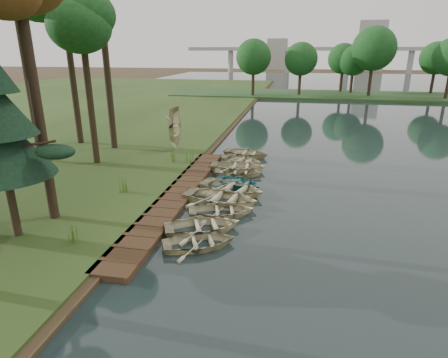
% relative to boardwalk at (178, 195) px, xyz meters
% --- Properties ---
extents(ground, '(300.00, 300.00, 0.00)m').
position_rel_boardwalk_xyz_m(ground, '(1.60, 0.00, -0.15)').
color(ground, '#3D2F1D').
extents(boardwalk, '(1.60, 16.00, 0.30)m').
position_rel_boardwalk_xyz_m(boardwalk, '(0.00, 0.00, 0.00)').
color(boardwalk, '#3B2716').
rests_on(boardwalk, ground).
extents(peninsula, '(50.00, 14.00, 0.45)m').
position_rel_boardwalk_xyz_m(peninsula, '(9.60, 50.00, 0.08)').
color(peninsula, '#27461F').
rests_on(peninsula, ground).
extents(far_trees, '(45.60, 5.60, 8.80)m').
position_rel_boardwalk_xyz_m(far_trees, '(6.27, 50.00, 6.28)').
color(far_trees, black).
rests_on(far_trees, peninsula).
extents(bridge, '(95.90, 4.00, 8.60)m').
position_rel_boardwalk_xyz_m(bridge, '(13.91, 120.00, 6.93)').
color(bridge, '#A5A5A0').
rests_on(bridge, ground).
extents(building_a, '(10.00, 8.00, 18.00)m').
position_rel_boardwalk_xyz_m(building_a, '(31.60, 140.00, 8.85)').
color(building_a, '#A5A5A0').
rests_on(building_a, ground).
extents(building_b, '(8.00, 8.00, 12.00)m').
position_rel_boardwalk_xyz_m(building_b, '(-3.40, 145.00, 5.85)').
color(building_b, '#A5A5A0').
rests_on(building_b, ground).
extents(rowboat_0, '(3.60, 3.18, 0.62)m').
position_rel_boardwalk_xyz_m(rowboat_0, '(2.53, -5.05, 0.21)').
color(rowboat_0, '#C2B98D').
rests_on(rowboat_0, water).
extents(rowboat_1, '(4.05, 3.57, 0.70)m').
position_rel_boardwalk_xyz_m(rowboat_1, '(2.32, -3.69, 0.25)').
color(rowboat_1, '#C2B98D').
rests_on(rowboat_1, water).
extents(rowboat_2, '(3.65, 3.02, 0.65)m').
position_rel_boardwalk_xyz_m(rowboat_2, '(2.79, -1.88, 0.23)').
color(rowboat_2, '#C2B98D').
rests_on(rowboat_2, water).
extents(rowboat_3, '(4.44, 3.54, 0.82)m').
position_rel_boardwalk_xyz_m(rowboat_3, '(2.45, -0.43, 0.31)').
color(rowboat_3, '#C2B98D').
rests_on(rowboat_3, water).
extents(rowboat_4, '(4.51, 3.85, 0.79)m').
position_rel_boardwalk_xyz_m(rowboat_4, '(2.75, 1.17, 0.30)').
color(rowboat_4, '#C2B98D').
rests_on(rowboat_4, water).
extents(rowboat_5, '(3.62, 3.20, 0.62)m').
position_rel_boardwalk_xyz_m(rowboat_5, '(2.90, 2.28, 0.21)').
color(rowboat_5, '#2B7779').
rests_on(rowboat_5, water).
extents(rowboat_6, '(3.14, 2.32, 0.63)m').
position_rel_boardwalk_xyz_m(rowboat_6, '(2.64, 4.22, 0.21)').
color(rowboat_6, '#C2B98D').
rests_on(rowboat_6, water).
extents(rowboat_7, '(3.76, 2.76, 0.76)m').
position_rel_boardwalk_xyz_m(rowboat_7, '(2.46, 5.26, 0.28)').
color(rowboat_7, '#C2B98D').
rests_on(rowboat_7, water).
extents(rowboat_8, '(3.75, 3.31, 0.64)m').
position_rel_boardwalk_xyz_m(rowboat_8, '(2.45, 6.99, 0.22)').
color(rowboat_8, '#C2B98D').
rests_on(rowboat_8, water).
extents(rowboat_9, '(3.83, 3.10, 0.70)m').
position_rel_boardwalk_xyz_m(rowboat_9, '(2.51, 8.82, 0.25)').
color(rowboat_9, '#C2B98D').
rests_on(rowboat_9, water).
extents(stored_rowboat, '(3.49, 2.64, 0.68)m').
position_rel_boardwalk_xyz_m(stored_rowboat, '(-2.86, 8.76, 0.49)').
color(stored_rowboat, '#C2B98D').
rests_on(stored_rowboat, bank).
extents(tree_4, '(3.67, 3.67, 10.78)m').
position_rel_boardwalk_xyz_m(tree_4, '(-7.17, 4.45, 9.20)').
color(tree_4, black).
rests_on(tree_4, bank).
extents(reeds_0, '(0.60, 0.60, 0.91)m').
position_rel_boardwalk_xyz_m(reeds_0, '(-2.37, -6.09, 0.60)').
color(reeds_0, '#3F661E').
rests_on(reeds_0, bank).
extents(reeds_1, '(0.60, 0.60, 0.99)m').
position_rel_boardwalk_xyz_m(reeds_1, '(-2.87, -0.47, 0.64)').
color(reeds_1, '#3F661E').
rests_on(reeds_1, bank).
extents(reeds_2, '(0.60, 0.60, 1.03)m').
position_rel_boardwalk_xyz_m(reeds_2, '(-2.13, 5.62, 0.66)').
color(reeds_2, '#3F661E').
rests_on(reeds_2, bank).
extents(reeds_3, '(0.60, 0.60, 0.97)m').
position_rel_boardwalk_xyz_m(reeds_3, '(-1.00, 5.77, 0.64)').
color(reeds_3, '#3F661E').
rests_on(reeds_3, bank).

